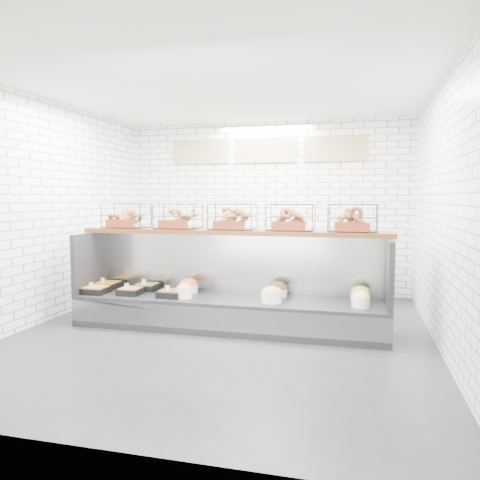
# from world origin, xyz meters

# --- Properties ---
(ground) EXTENTS (5.50, 5.50, 0.00)m
(ground) POSITION_xyz_m (0.00, 0.00, 0.00)
(ground) COLOR black
(ground) RESTS_ON ground
(room_shell) EXTENTS (5.02, 5.51, 3.01)m
(room_shell) POSITION_xyz_m (0.00, 0.60, 2.06)
(room_shell) COLOR white
(room_shell) RESTS_ON ground
(display_case) EXTENTS (4.00, 0.90, 1.20)m
(display_case) POSITION_xyz_m (-0.01, 0.35, 0.33)
(display_case) COLOR black
(display_case) RESTS_ON ground
(bagel_shelf) EXTENTS (4.10, 0.50, 0.40)m
(bagel_shelf) POSITION_xyz_m (0.00, 0.52, 1.38)
(bagel_shelf) COLOR #45220E
(bagel_shelf) RESTS_ON display_case
(prep_counter) EXTENTS (4.00, 0.60, 1.20)m
(prep_counter) POSITION_xyz_m (-0.00, 2.43, 0.47)
(prep_counter) COLOR #93969B
(prep_counter) RESTS_ON ground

